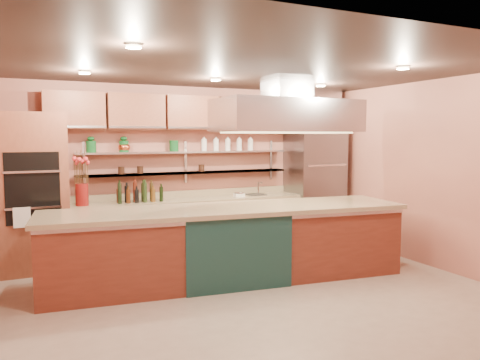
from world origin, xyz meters
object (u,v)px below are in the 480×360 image
refrigerator (315,186)px  kitchen_scale (239,194)px  island (228,244)px  green_canister (174,146)px  copper_kettle (124,147)px  flower_vase (82,195)px

refrigerator → kitchen_scale: size_ratio=12.48×
island → kitchen_scale: size_ratio=28.62×
green_canister → refrigerator: bearing=-5.0°
island → refrigerator: bearing=38.5°
kitchen_scale → copper_kettle: copper_kettle is taller
island → green_canister: (-0.22, 1.74, 1.30)m
flower_vase → green_canister: bearing=8.4°
refrigerator → flower_vase: size_ratio=6.33×
kitchen_scale → green_canister: (-1.09, 0.22, 0.83)m
copper_kettle → green_canister: green_canister is taller
island → flower_vase: (-1.72, 1.52, 0.59)m
copper_kettle → green_canister: bearing=0.0°
copper_kettle → kitchen_scale: bearing=-6.6°
island → green_canister: green_canister is taller
refrigerator → flower_vase: (-4.13, 0.01, 0.05)m
kitchen_scale → flower_vase: bearing=162.6°
flower_vase → island: bearing=-41.5°
flower_vase → copper_kettle: size_ratio=1.77×
kitchen_scale → copper_kettle: (-1.90, 0.22, 0.81)m
island → green_canister: bearing=103.7°
kitchen_scale → island: bearing=-136.9°
copper_kettle → flower_vase: bearing=-162.1°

